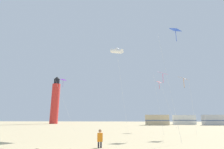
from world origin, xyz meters
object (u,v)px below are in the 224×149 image
object	(u,v)px
kite_diamond_orange	(184,80)
kite_tube_white	(117,51)
kite_diamond_rainbow	(162,75)
lighthouse_distant	(55,101)
rv_van_silver	(215,120)
rv_van_white	(184,120)
kite_diamond_scarlet	(160,84)
kite_flyer_standing	(100,138)
rv_van_tan	(157,120)
kite_diamond_violet	(63,81)
kite_diamond_blue	(175,34)

from	to	relation	value
kite_diamond_orange	kite_tube_white	world-z (taller)	kite_tube_white
kite_diamond_rainbow	lighthouse_distant	distance (m)	49.74
kite_diamond_rainbow	lighthouse_distant	xyz separation A→B (m)	(-30.23, 39.49, 0.96)
rv_van_silver	rv_van_white	bearing A→B (deg)	149.27
kite_diamond_scarlet	kite_tube_white	size ratio (longest dim) A/B	0.65
lighthouse_distant	kite_flyer_standing	bearing A→B (deg)	-63.49
kite_flyer_standing	kite_diamond_rainbow	bearing A→B (deg)	-133.69
kite_flyer_standing	rv_van_silver	size ratio (longest dim) A/B	0.18
kite_diamond_scarlet	rv_van_silver	world-z (taller)	kite_diamond_scarlet
lighthouse_distant	rv_van_silver	bearing A→B (deg)	-8.42
kite_diamond_orange	kite_diamond_rainbow	xyz separation A→B (m)	(-2.72, -0.92, 0.48)
rv_van_tan	rv_van_silver	distance (m)	16.18
kite_flyer_standing	rv_van_tan	bearing A→B (deg)	-113.91
kite_diamond_violet	rv_van_silver	distance (m)	43.60
kite_tube_white	rv_van_tan	size ratio (longest dim) A/B	1.96
kite_diamond_violet	rv_van_tan	distance (m)	31.37
kite_diamond_violet	kite_diamond_scarlet	size ratio (longest dim) A/B	1.00
kite_flyer_standing	kite_diamond_orange	world-z (taller)	kite_diamond_orange
kite_diamond_orange	lighthouse_distant	world-z (taller)	lighthouse_distant
kite_diamond_rainbow	rv_van_silver	xyz separation A→B (m)	(19.86, 32.08, -5.49)
kite_diamond_rainbow	rv_van_white	size ratio (longest dim) A/B	1.12
kite_diamond_violet	kite_diamond_scarlet	bearing A→B (deg)	12.08
rv_van_silver	kite_diamond_scarlet	bearing A→B (deg)	-133.64
kite_diamond_orange	kite_diamond_scarlet	bearing A→B (deg)	98.92
kite_diamond_violet	kite_diamond_blue	bearing A→B (deg)	-36.56
kite_diamond_scarlet	lighthouse_distant	size ratio (longest dim) A/B	0.49
kite_diamond_orange	lighthouse_distant	bearing A→B (deg)	130.50
rv_van_silver	kite_diamond_orange	bearing A→B (deg)	-122.81
rv_van_white	kite_diamond_rainbow	bearing A→B (deg)	-106.41
kite_diamond_rainbow	rv_van_white	xyz separation A→B (m)	(12.61, 35.73, -5.49)
kite_diamond_orange	rv_van_white	world-z (taller)	kite_diamond_orange
kite_flyer_standing	kite_diamond_scarlet	size ratio (longest dim) A/B	0.14
kite_flyer_standing	kite_diamond_scarlet	distance (m)	21.39
kite_diamond_orange	kite_diamond_scarlet	xyz separation A→B (m)	(-1.38, 8.80, 1.31)
kite_tube_white	kite_flyer_standing	bearing A→B (deg)	-91.07
kite_flyer_standing	kite_diamond_rainbow	distance (m)	12.55
kite_flyer_standing	kite_diamond_orange	bearing A→B (deg)	-141.33
kite_tube_white	rv_van_silver	world-z (taller)	kite_tube_white
kite_diamond_scarlet	kite_diamond_blue	distance (m)	14.85
kite_tube_white	kite_diamond_orange	bearing A→B (deg)	-21.56
kite_flyer_standing	kite_diamond_violet	world-z (taller)	kite_diamond_violet
kite_diamond_violet	rv_van_silver	bearing A→B (deg)	36.72
kite_tube_white	lighthouse_distant	world-z (taller)	lighthouse_distant
lighthouse_distant	rv_van_tan	size ratio (longest dim) A/B	2.61
kite_diamond_violet	kite_diamond_blue	distance (m)	19.01
kite_diamond_orange	kite_diamond_rainbow	world-z (taller)	kite_diamond_rainbow
kite_diamond_orange	kite_diamond_violet	xyz separation A→B (m)	(-17.44, 5.37, 1.30)
rv_van_tan	rv_van_silver	xyz separation A→B (m)	(16.13, 1.22, 0.00)
kite_flyer_standing	kite_diamond_scarlet	world-z (taller)	kite_diamond_scarlet
kite_flyer_standing	kite_diamond_scarlet	xyz separation A→B (m)	(7.34, 18.80, 7.10)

